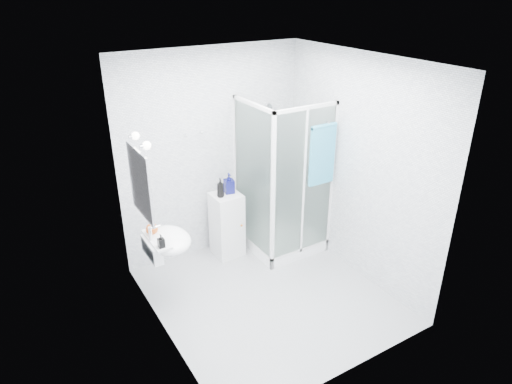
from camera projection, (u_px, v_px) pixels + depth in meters
room at (270, 192)px, 4.64m from camera, size 2.40×2.60×2.60m
shower_enclosure at (280, 219)px, 5.90m from camera, size 0.90×0.95×2.00m
wall_basin at (166, 241)px, 4.73m from camera, size 0.46×0.56×0.35m
mirror at (140, 183)px, 4.34m from camera, size 0.02×0.60×0.70m
vanity_lights at (140, 141)px, 4.19m from camera, size 0.10×0.40×0.08m
wall_hooks at (194, 134)px, 5.35m from camera, size 0.23×0.06×0.03m
storage_cabinet at (227, 225)px, 5.82m from camera, size 0.35×0.38×0.85m
hand_towel at (322, 153)px, 5.32m from camera, size 0.35×0.05×0.74m
shampoo_bottle_a at (220, 188)px, 5.53m from camera, size 0.11×0.11×0.24m
shampoo_bottle_b at (229, 183)px, 5.63m from camera, size 0.13×0.14×0.26m
soap_dispenser_orange at (152, 227)px, 4.71m from camera, size 0.16×0.16×0.16m
soap_dispenser_black at (161, 241)px, 4.47m from camera, size 0.06×0.06×0.14m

